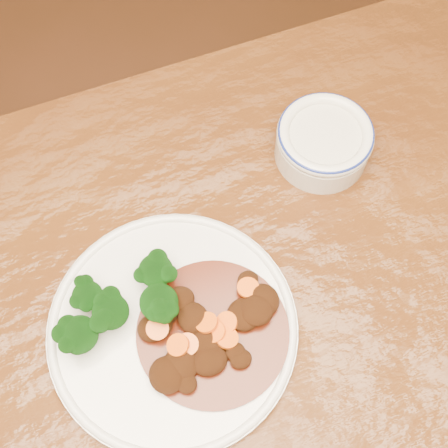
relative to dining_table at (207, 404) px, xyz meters
name	(u,v)px	position (x,y,z in m)	size (l,w,h in m)	color
dining_table	(207,404)	(0.00, 0.00, 0.00)	(1.53, 0.96, 0.75)	#4D280D
dinner_plate	(173,328)	(-0.01, 0.08, 0.09)	(0.29, 0.29, 0.02)	silver
broccoli_florets	(121,305)	(-0.05, 0.12, 0.12)	(0.15, 0.08, 0.05)	#75A354
mince_stew	(207,333)	(0.03, 0.06, 0.10)	(0.18, 0.18, 0.03)	#4B1908
dip_bowl	(324,141)	(0.26, 0.23, 0.11)	(0.12, 0.12, 0.06)	beige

